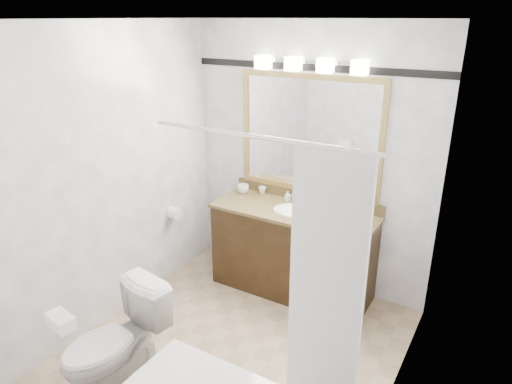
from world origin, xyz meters
TOP-DOWN VIEW (x-y plane):
  - room at (0.00, 0.00)m, footprint 2.42×2.62m
  - vanity at (0.00, 1.02)m, footprint 1.53×0.58m
  - mirror at (0.00, 1.28)m, footprint 1.40×0.04m
  - vanity_light_bar at (0.00, 1.23)m, footprint 1.02×0.14m
  - accent_stripe at (0.00, 1.29)m, footprint 2.40×0.01m
  - tp_roll at (-1.14, 0.66)m, footprint 0.11×0.12m
  - toilet at (-0.50, -0.76)m, footprint 0.55×0.82m
  - tissue_box at (-0.50, -1.12)m, footprint 0.21×0.14m
  - coffee_maker at (0.50, 1.01)m, footprint 0.20×0.24m
  - cup_left at (-0.64, 1.15)m, footprint 0.15×0.15m
  - cup_right at (-0.46, 1.23)m, footprint 0.08×0.08m
  - soap_bottle_a at (-0.16, 1.19)m, footprint 0.05×0.05m
  - soap_bottle_b at (0.11, 1.15)m, footprint 0.07×0.07m
  - soap_bar at (0.05, 1.13)m, footprint 0.08×0.05m

SIDE VIEW (x-z plane):
  - toilet at x=-0.50m, z-range 0.00..0.77m
  - vanity at x=0.00m, z-range -0.04..0.93m
  - tp_roll at x=-1.14m, z-range 0.64..0.76m
  - tissue_box at x=-0.50m, z-range 0.77..0.85m
  - soap_bar at x=0.05m, z-range 0.85..0.88m
  - cup_right at x=-0.46m, z-range 0.85..0.92m
  - soap_bottle_b at x=0.11m, z-range 0.85..0.94m
  - cup_left at x=-0.64m, z-range 0.85..0.94m
  - soap_bottle_a at x=-0.16m, z-range 0.85..0.95m
  - coffee_maker at x=0.50m, z-range 0.86..1.23m
  - room at x=0.00m, z-range -0.01..2.51m
  - mirror at x=0.00m, z-range 0.95..2.05m
  - accent_stripe at x=0.00m, z-range 2.07..2.13m
  - vanity_light_bar at x=0.00m, z-range 2.07..2.19m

